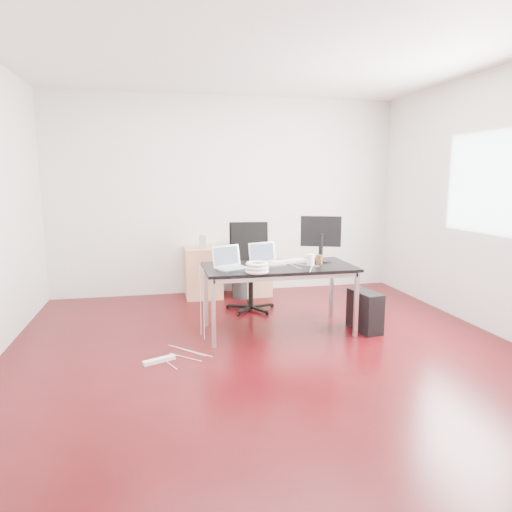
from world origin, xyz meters
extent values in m
plane|color=#360609|center=(0.00, 0.00, 0.00)|extent=(5.00, 5.00, 0.00)
plane|color=silver|center=(0.00, 0.00, 2.80)|extent=(5.00, 5.00, 0.00)
plane|color=silver|center=(0.00, 2.50, 1.40)|extent=(5.00, 0.00, 5.00)
plane|color=silver|center=(0.00, -2.50, 1.40)|extent=(5.00, 0.00, 5.00)
plane|color=silver|center=(2.50, 0.00, 1.40)|extent=(0.00, 5.00, 5.00)
plane|color=white|center=(2.48, 0.20, 1.60)|extent=(0.00, 1.50, 1.50)
cube|color=black|center=(0.26, 0.59, 0.71)|extent=(1.60, 0.80, 0.03)
cube|color=silver|center=(-0.49, 0.24, 0.35)|extent=(0.04, 0.04, 0.70)
cube|color=silver|center=(-0.49, 0.94, 0.35)|extent=(0.04, 0.04, 0.70)
cube|color=silver|center=(1.01, 0.24, 0.35)|extent=(0.04, 0.04, 0.70)
cube|color=silver|center=(1.01, 0.94, 0.35)|extent=(0.04, 0.04, 0.70)
cylinder|color=black|center=(0.12, 1.43, 0.23)|extent=(0.06, 0.06, 0.47)
cube|color=black|center=(0.12, 1.43, 0.50)|extent=(0.52, 0.50, 0.06)
cube|color=black|center=(0.14, 1.65, 0.81)|extent=(0.47, 0.14, 0.55)
cube|color=tan|center=(-0.40, 2.23, 0.35)|extent=(0.50, 0.50, 0.70)
cube|color=tan|center=(0.30, 2.23, 0.35)|extent=(0.50, 0.50, 0.70)
cube|color=black|center=(1.19, 0.40, 0.22)|extent=(0.26, 0.47, 0.44)
cylinder|color=black|center=(0.11, 2.07, 0.14)|extent=(0.27, 0.27, 0.28)
cube|color=white|center=(-1.03, -0.02, 0.02)|extent=(0.30, 0.17, 0.04)
cube|color=silver|center=(-0.26, 0.49, 0.74)|extent=(0.40, 0.34, 0.01)
cube|color=silver|center=(-0.31, 0.60, 0.85)|extent=(0.32, 0.18, 0.22)
cube|color=#475166|center=(-0.31, 0.59, 0.85)|extent=(0.28, 0.15, 0.18)
cube|color=silver|center=(0.15, 0.63, 0.74)|extent=(0.38, 0.32, 0.01)
cube|color=silver|center=(0.11, 0.74, 0.85)|extent=(0.33, 0.15, 0.22)
cube|color=#475166|center=(0.11, 0.73, 0.85)|extent=(0.29, 0.12, 0.18)
cylinder|color=black|center=(0.78, 0.73, 0.74)|extent=(0.26, 0.26, 0.02)
cylinder|color=black|center=(0.78, 0.73, 0.90)|extent=(0.05, 0.05, 0.30)
cube|color=black|center=(0.78, 0.74, 1.07)|extent=(0.44, 0.21, 0.34)
cube|color=#475166|center=(0.78, 0.77, 1.07)|extent=(0.37, 0.15, 0.29)
cube|color=white|center=(0.42, 0.77, 0.74)|extent=(0.46, 0.27, 0.02)
cylinder|color=white|center=(0.60, 0.53, 0.79)|extent=(0.08, 0.08, 0.12)
cylinder|color=#52321C|center=(0.71, 0.58, 0.78)|extent=(0.10, 0.10, 0.10)
torus|color=white|center=(-0.05, 0.27, 0.75)|extent=(0.24, 0.24, 0.04)
torus|color=white|center=(-0.05, 0.27, 0.78)|extent=(0.23, 0.23, 0.04)
torus|color=white|center=(-0.05, 0.27, 0.82)|extent=(0.22, 0.22, 0.04)
cube|color=white|center=(0.06, 0.39, 0.74)|extent=(0.08, 0.08, 0.03)
cube|color=#9E9E9E|center=(-0.40, 2.19, 0.79)|extent=(0.09, 0.08, 0.18)
cube|color=black|center=(0.25, 2.23, 0.74)|extent=(0.34, 0.29, 0.09)
camera|label=1|loc=(-1.00, -4.06, 1.66)|focal=32.00mm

